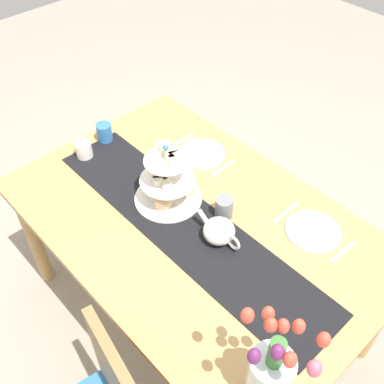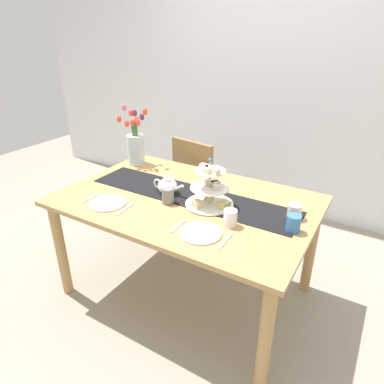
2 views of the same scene
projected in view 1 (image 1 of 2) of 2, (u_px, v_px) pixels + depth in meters
ground_plane at (194, 311)px, 2.49m from camera, size 8.00×8.00×0.00m
dining_table at (194, 234)px, 2.02m from camera, size 1.62×1.06×0.75m
table_runner at (186, 226)px, 1.93m from camera, size 1.43×0.32×0.00m
tiered_cake_stand at (167, 181)px, 1.97m from camera, size 0.30×0.30×0.30m
teapot at (219, 230)px, 1.84m from camera, size 0.24×0.13×0.14m
tulip_vase at (271, 373)px, 1.33m from camera, size 0.24×0.20×0.46m
cream_jug at (84, 149)px, 2.22m from camera, size 0.08×0.08×0.08m
dinner_plate_left at (313, 231)px, 1.91m from camera, size 0.23×0.23×0.01m
fork_left at (343, 252)px, 1.83m from camera, size 0.02×0.15×0.01m
knife_left at (286, 212)px, 1.98m from camera, size 0.02×0.17×0.01m
dinner_plate_right at (202, 154)px, 2.25m from camera, size 0.23×0.23×0.01m
fork_right at (223, 169)px, 2.18m from camera, size 0.02×0.15×0.01m
knife_right at (182, 140)px, 2.33m from camera, size 0.02×0.17×0.01m
mug_grey at (224, 207)px, 1.94m from camera, size 0.08×0.08×0.09m
mug_white_text at (164, 152)px, 2.20m from camera, size 0.08×0.08×0.09m
mug_orange at (104, 133)px, 2.30m from camera, size 0.08×0.08×0.09m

